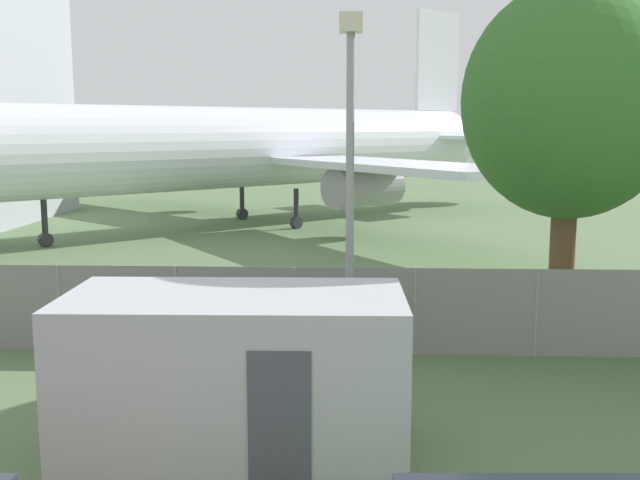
{
  "coord_description": "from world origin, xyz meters",
  "views": [
    {
      "loc": [
        3.74,
        -5.2,
        4.84
      ],
      "look_at": [
        2.96,
        13.27,
        2.0
      ],
      "focal_mm": 42.0,
      "sensor_mm": 36.0,
      "label": 1
    }
  ],
  "objects": [
    {
      "name": "tree_left_of_cabin",
      "position": [
        8.29,
        10.89,
        5.31
      ],
      "size": [
        4.5,
        4.5,
        7.82
      ],
      "color": "brown",
      "rests_on": "ground"
    },
    {
      "name": "portable_cabin",
      "position": [
        2.05,
        5.32,
        1.21
      ],
      "size": [
        4.99,
        2.53,
        2.42
      ],
      "rotation": [
        0.0,
        0.0,
        0.02
      ],
      "color": "silver",
      "rests_on": "ground"
    },
    {
      "name": "airplane",
      "position": [
        -1.18,
        30.79,
        3.75
      ],
      "size": [
        30.52,
        28.25,
        11.38
      ],
      "rotation": [
        0.0,
        0.0,
        -2.4
      ],
      "color": "white",
      "rests_on": "ground"
    },
    {
      "name": "light_mast",
      "position": [
        3.71,
        9.47,
        4.31
      ],
      "size": [
        0.44,
        0.44,
        6.95
      ],
      "color": "#99999E",
      "rests_on": "ground"
    },
    {
      "name": "perimeter_fence",
      "position": [
        0.0,
        10.27,
        0.94
      ],
      "size": [
        56.07,
        0.07,
        1.88
      ],
      "color": "gray",
      "rests_on": "ground"
    }
  ]
}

